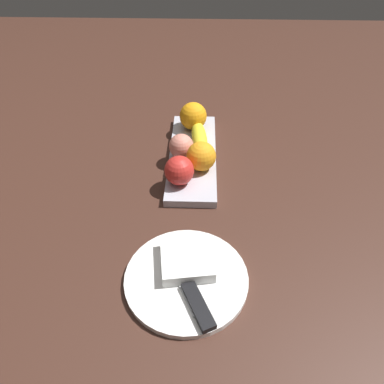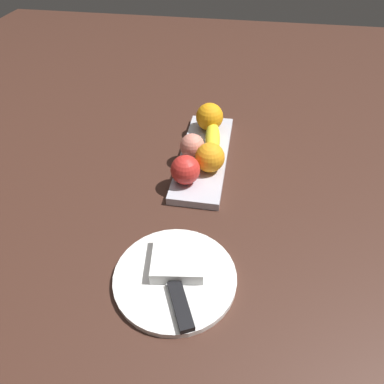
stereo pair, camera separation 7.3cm
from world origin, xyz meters
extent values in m
plane|color=#3C221A|center=(0.00, 0.00, 0.00)|extent=(2.40, 2.40, 0.00)
cube|color=#B4B4C1|center=(0.03, 0.02, 0.01)|extent=(0.36, 0.12, 0.02)
sphere|color=red|center=(-0.09, 0.05, 0.05)|extent=(0.07, 0.07, 0.07)
ellipsoid|color=yellow|center=(0.07, 0.01, 0.04)|extent=(0.17, 0.06, 0.04)
sphere|color=orange|center=(0.14, 0.02, 0.06)|extent=(0.07, 0.07, 0.07)
sphere|color=orange|center=(-0.04, 0.00, 0.05)|extent=(0.07, 0.07, 0.07)
sphere|color=tan|center=(0.01, 0.05, 0.05)|extent=(0.06, 0.06, 0.06)
cylinder|color=white|center=(-0.34, 0.02, 0.01)|extent=(0.22, 0.22, 0.01)
cube|color=white|center=(-0.31, 0.02, 0.02)|extent=(0.10, 0.10, 0.02)
cube|color=silver|center=(-0.34, 0.03, 0.01)|extent=(0.14, 0.08, 0.00)
cube|color=black|center=(-0.40, 0.00, 0.02)|extent=(0.09, 0.06, 0.01)
camera|label=1|loc=(-0.70, 0.00, 0.54)|focal=33.20mm
camera|label=2|loc=(-0.69, -0.07, 0.54)|focal=33.20mm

